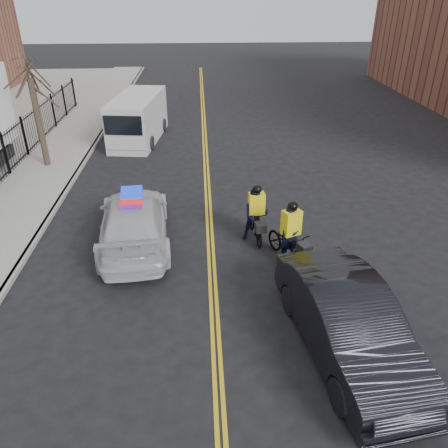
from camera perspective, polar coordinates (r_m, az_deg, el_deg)
name	(u,v)px	position (r m, az deg, el deg)	size (l,w,h in m)	color
ground	(213,290)	(12.80, -1.44, -8.55)	(120.00, 120.00, 0.00)	black
center_line_left	(205,180)	(19.75, -2.47, 5.71)	(0.10, 60.00, 0.01)	gold
center_line_right	(209,180)	(19.75, -2.01, 5.72)	(0.10, 60.00, 0.01)	gold
sidewalk	(37,183)	(21.01, -23.23, 4.98)	(3.00, 60.00, 0.15)	gray
curb	(72,182)	(20.54, -19.29, 5.20)	(0.20, 60.00, 0.15)	gray
street_tree	(33,93)	(21.87, -23.69, 15.42)	(3.20, 3.20, 4.80)	#35291F
police_cruiser	(134,221)	(14.89, -11.66, 0.38)	(2.81, 5.77, 1.78)	silver
dark_sedan	(348,323)	(10.76, 15.92, -12.37)	(1.86, 5.34, 1.76)	black
cargo_van	(137,119)	(25.25, -11.24, 13.25)	(2.83, 6.02, 2.43)	silver
cyclist_near	(290,241)	(13.81, 8.61, -2.19)	(1.52, 2.24, 2.08)	black
cyclist_far	(256,218)	(14.85, 4.19, 0.76)	(0.95, 2.03, 2.01)	black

